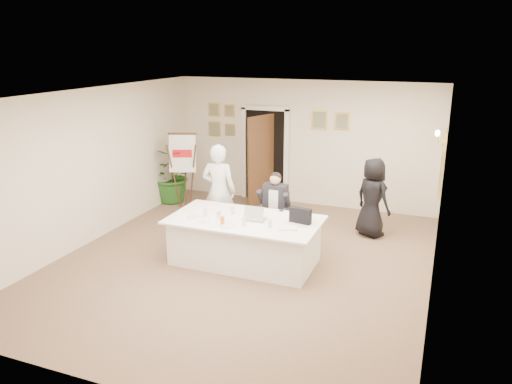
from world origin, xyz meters
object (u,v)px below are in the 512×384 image
object	(u,v)px
laptop_bag	(300,215)
oj_glass	(222,221)
flip_chart	(184,174)
standing_man	(219,191)
laptop	(256,211)
standing_woman	(372,198)
paper_stack	(287,228)
conference_table	(245,240)
seated_man	(274,208)
steel_jug	(219,216)
potted_palm	(173,175)

from	to	relation	value
laptop_bag	oj_glass	xyz separation A→B (m)	(-1.14, -0.52, -0.06)
flip_chart	oj_glass	distance (m)	3.39
standing_man	laptop	world-z (taller)	standing_man
laptop	oj_glass	distance (m)	0.60
standing_woman	paper_stack	size ratio (longest dim) A/B	4.96
flip_chart	laptop_bag	xyz separation A→B (m)	(3.30, -2.09, 0.13)
conference_table	seated_man	xyz separation A→B (m)	(0.18, 0.98, 0.29)
oj_glass	steel_jug	xyz separation A→B (m)	(-0.17, 0.23, -0.01)
conference_table	steel_jug	bearing A→B (deg)	-160.40
oj_glass	potted_palm	bearing A→B (deg)	131.95
flip_chart	standing_man	xyz separation A→B (m)	(1.46, -1.27, 0.12)
seated_man	standing_woman	bearing A→B (deg)	25.52
conference_table	seated_man	distance (m)	1.04
potted_palm	laptop_bag	xyz separation A→B (m)	(3.73, -2.37, 0.25)
seated_man	standing_man	xyz separation A→B (m)	(-1.11, -0.01, 0.21)
flip_chart	oj_glass	xyz separation A→B (m)	(2.16, -2.61, 0.07)
steel_jug	potted_palm	bearing A→B (deg)	132.38
paper_stack	seated_man	bearing A→B (deg)	118.11
paper_stack	oj_glass	bearing A→B (deg)	-169.43
potted_palm	laptop	xyz separation A→B (m)	(3.01, -2.47, 0.26)
flip_chart	paper_stack	size ratio (longest dim) A/B	5.44
conference_table	potted_palm	world-z (taller)	potted_palm
seated_man	flip_chart	distance (m)	2.86
conference_table	oj_glass	xyz separation A→B (m)	(-0.23, -0.37, 0.45)
oj_glass	laptop	bearing A→B (deg)	45.57
conference_table	steel_jug	xyz separation A→B (m)	(-0.40, -0.14, 0.44)
standing_woman	potted_palm	distance (m)	4.63
standing_woman	laptop_bag	distance (m)	2.06
standing_man	laptop	xyz separation A→B (m)	(1.11, -0.92, 0.02)
conference_table	laptop_bag	xyz separation A→B (m)	(0.91, 0.15, 0.51)
seated_man	oj_glass	world-z (taller)	seated_man
standing_woman	potted_palm	xyz separation A→B (m)	(-4.60, 0.50, -0.11)
paper_stack	steel_jug	size ratio (longest dim) A/B	2.79
potted_palm	laptop	size ratio (longest dim) A/B	3.69
standing_man	paper_stack	world-z (taller)	standing_man
flip_chart	laptop	distance (m)	3.38
potted_palm	paper_stack	world-z (taller)	potted_palm
seated_man	steel_jug	xyz separation A→B (m)	(-0.58, -1.12, 0.15)
seated_man	flip_chart	world-z (taller)	flip_chart
standing_man	seated_man	bearing A→B (deg)	173.27
laptop	oj_glass	xyz separation A→B (m)	(-0.42, -0.43, -0.07)
laptop	paper_stack	size ratio (longest dim) A/B	1.15
seated_man	potted_palm	world-z (taller)	seated_man
conference_table	standing_woman	world-z (taller)	standing_woman
flip_chart	potted_palm	size ratio (longest dim) A/B	1.28
steel_jug	laptop	bearing A→B (deg)	18.67
paper_stack	steel_jug	bearing A→B (deg)	178.27
paper_stack	laptop	bearing A→B (deg)	159.07
laptop	conference_table	bearing A→B (deg)	-163.65
standing_woman	steel_jug	size ratio (longest dim) A/B	13.81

